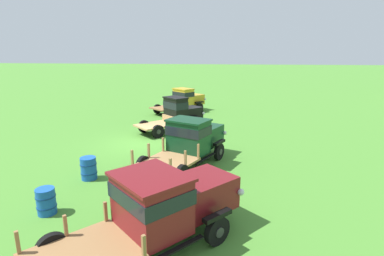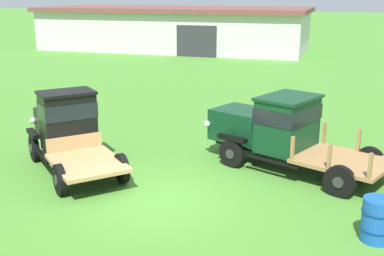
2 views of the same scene
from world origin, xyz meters
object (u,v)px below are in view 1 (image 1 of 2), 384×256
at_px(vintage_truck_foreground_near, 184,100).
at_px(vintage_truck_midrow_center, 192,139).
at_px(vintage_truck_second_in_line, 177,114).
at_px(oil_drum_beside_row, 89,168).
at_px(vintage_truck_far_side, 163,205).
at_px(oil_drum_near_fence, 46,201).

xyz_separation_m(vintage_truck_foreground_near, vintage_truck_midrow_center, (12.09, 2.41, 0.05)).
bearing_deg(vintage_truck_second_in_line, vintage_truck_foreground_near, -174.45).
bearing_deg(vintage_truck_midrow_center, oil_drum_beside_row, -56.28).
bearing_deg(vintage_truck_midrow_center, vintage_truck_far_side, 1.22).
relative_size(vintage_truck_midrow_center, oil_drum_beside_row, 6.05).
height_order(vintage_truck_foreground_near, vintage_truck_far_side, vintage_truck_far_side).
xyz_separation_m(oil_drum_beside_row, oil_drum_near_fence, (2.73, -0.05, -0.03)).
height_order(vintage_truck_foreground_near, vintage_truck_midrow_center, vintage_truck_midrow_center).
relative_size(oil_drum_beside_row, oil_drum_near_fence, 1.07).
height_order(vintage_truck_foreground_near, oil_drum_beside_row, vintage_truck_foreground_near).
bearing_deg(vintage_truck_foreground_near, oil_drum_beside_row, -5.53).
distance_m(vintage_truck_midrow_center, oil_drum_beside_row, 4.65).
height_order(vintage_truck_midrow_center, vintage_truck_far_side, vintage_truck_midrow_center).
xyz_separation_m(vintage_truck_foreground_near, vintage_truck_far_side, (18.26, 2.54, 0.05)).
height_order(oil_drum_beside_row, oil_drum_near_fence, oil_drum_beside_row).
relative_size(vintage_truck_second_in_line, vintage_truck_midrow_center, 0.81).
distance_m(vintage_truck_second_in_line, vintage_truck_far_side, 12.10).
relative_size(vintage_truck_second_in_line, vintage_truck_far_side, 0.82).
relative_size(vintage_truck_midrow_center, vintage_truck_far_side, 1.01).
bearing_deg(vintage_truck_far_side, oil_drum_near_fence, -102.51).
height_order(vintage_truck_midrow_center, oil_drum_near_fence, vintage_truck_midrow_center).
relative_size(vintage_truck_foreground_near, vintage_truck_second_in_line, 1.10).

